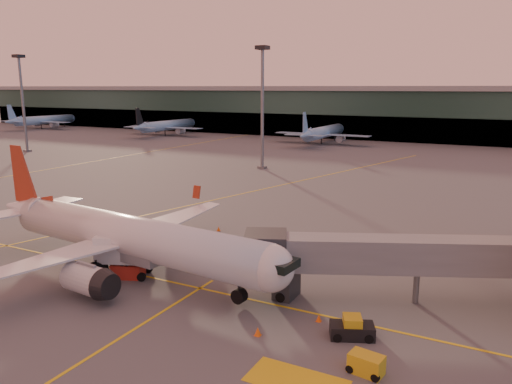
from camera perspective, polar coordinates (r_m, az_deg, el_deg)
The scene contains 14 objects.
ground at distance 44.00m, azimuth -15.67°, elevation -11.62°, with size 600.00×600.00×0.00m, color #4C4F54.
taxi_markings at distance 83.41m, azimuth 1.76°, elevation -0.02°, with size 100.12×173.00×0.01m.
terminal at distance 173.25m, azimuth 18.47°, elevation 8.50°, with size 400.00×20.00×17.60m.
mast_west_far at distance 149.25m, azimuth -25.15°, elevation 9.89°, with size 2.40×2.40×25.60m.
mast_west_near at distance 106.55m, azimuth 0.73°, elevation 10.63°, with size 2.40×2.40×25.60m.
distant_aircraft_row at distance 169.18m, azimuth -1.49°, elevation 6.05°, with size 225.00×34.00×13.00m.
main_airplane at distance 48.22m, azimuth -14.95°, elevation -4.92°, with size 36.81×33.24×11.11m.
jet_bridge at distance 42.68m, azimuth 19.91°, elevation -7.09°, with size 27.54×14.48×5.61m.
catering_truck at distance 47.76m, azimuth -14.72°, elevation -6.79°, with size 5.53×3.97×3.94m.
gpu_cart at distance 32.97m, azimuth 12.48°, elevation -18.69°, with size 2.27×1.56×1.23m.
pushback_tug at distance 36.81m, azimuth 10.93°, elevation -15.12°, with size 3.45×2.71×1.57m.
cone_nose at distance 38.83m, azimuth 7.19°, elevation -14.11°, with size 0.43×0.43×0.55m.
cone_wing_left at distance 61.23m, azimuth -4.29°, elevation -4.21°, with size 0.44×0.44×0.56m.
cone_fwd at distance 36.59m, azimuth 0.20°, elevation -15.65°, with size 0.50×0.50×0.64m.
Camera 1 is at (28.34, -28.92, 17.23)m, focal length 35.00 mm.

